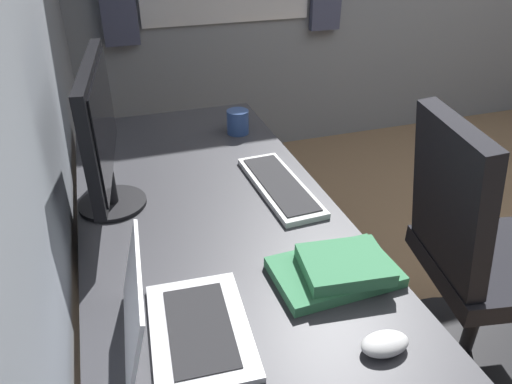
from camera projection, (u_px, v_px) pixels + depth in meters
name	position (u px, v px, depth m)	size (l,w,h in m)	color
desk	(237.00, 290.00, 1.22)	(2.22, 0.74, 0.73)	#38383D
drawer_pedestal	(205.00, 300.00, 1.64)	(0.40, 0.51, 0.69)	#38383D
monitor_primary	(100.00, 128.00, 1.32)	(0.52, 0.20, 0.43)	black
laptop_leftmost	(174.00, 320.00, 0.98)	(0.33, 0.28, 0.21)	silver
keyboard_main	(280.00, 186.00, 1.52)	(0.42, 0.16, 0.02)	silver
mouse_main	(385.00, 344.00, 0.97)	(0.06, 0.10, 0.03)	silver
book_stack_near	(338.00, 269.00, 1.15)	(0.21, 0.30, 0.06)	#3D8456
coffee_mug	(238.00, 122.00, 1.88)	(0.13, 0.09, 0.09)	#335193
office_chair	(471.00, 268.00, 1.61)	(0.56, 0.59, 0.97)	black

